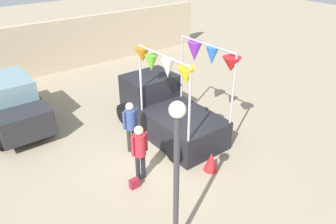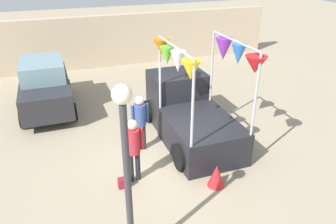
{
  "view_description": "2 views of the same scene",
  "coord_description": "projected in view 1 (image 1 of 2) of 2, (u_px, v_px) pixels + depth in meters",
  "views": [
    {
      "loc": [
        -5.17,
        -7.25,
        6.21
      ],
      "look_at": [
        0.11,
        -0.35,
        1.56
      ],
      "focal_mm": 35.0,
      "sensor_mm": 36.0,
      "label": 1
    },
    {
      "loc": [
        -2.81,
        -7.69,
        5.4
      ],
      "look_at": [
        0.05,
        0.2,
        1.3
      ],
      "focal_mm": 35.0,
      "sensor_mm": 36.0,
      "label": 2
    }
  ],
  "objects": [
    {
      "name": "handbag",
      "position": [
        134.0,
        183.0,
        9.14
      ],
      "size": [
        0.28,
        0.16,
        0.28
      ],
      "primitive_type": "cube",
      "color": "maroon",
      "rests_on": "ground"
    },
    {
      "name": "folded_kite_bundle_crimson",
      "position": [
        211.0,
        162.0,
        9.75
      ],
      "size": [
        0.58,
        0.58,
        0.6
      ],
      "primitive_type": "cone",
      "rotation": [
        0.0,
        0.0,
        1.16
      ],
      "color": "red",
      "rests_on": "ground"
    },
    {
      "name": "street_lamp",
      "position": [
        177.0,
        160.0,
        6.29
      ],
      "size": [
        0.32,
        0.32,
        3.68
      ],
      "color": "#333338",
      "rests_on": "ground"
    },
    {
      "name": "brick_boundary_wall",
      "position": [
        53.0,
        47.0,
        16.5
      ],
      "size": [
        18.0,
        0.36,
        2.6
      ],
      "primitive_type": "cube",
      "color": "tan",
      "rests_on": "ground"
    },
    {
      "name": "parked_car",
      "position": [
        12.0,
        103.0,
        11.77
      ],
      "size": [
        1.88,
        4.0,
        1.88
      ],
      "color": "#26262B",
      "rests_on": "ground"
    },
    {
      "name": "vendor_truck",
      "position": [
        166.0,
        107.0,
        11.55
      ],
      "size": [
        2.46,
        4.16,
        3.29
      ],
      "color": "black",
      "rests_on": "ground"
    },
    {
      "name": "person_vendor",
      "position": [
        130.0,
        122.0,
        10.3
      ],
      "size": [
        0.53,
        0.34,
        1.74
      ],
      "color": "#2D2823",
      "rests_on": "ground"
    },
    {
      "name": "person_customer",
      "position": [
        140.0,
        148.0,
        9.02
      ],
      "size": [
        0.53,
        0.34,
        1.77
      ],
      "color": "black",
      "rests_on": "ground"
    },
    {
      "name": "ground_plane",
      "position": [
        159.0,
        150.0,
        10.78
      ],
      "size": [
        60.0,
        60.0,
        0.0
      ],
      "primitive_type": "plane",
      "color": "gray"
    }
  ]
}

